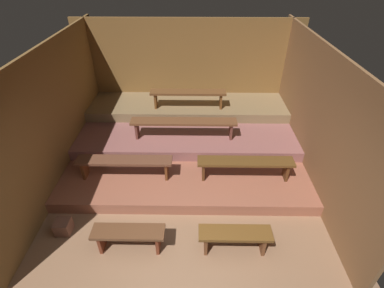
{
  "coord_description": "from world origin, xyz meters",
  "views": [
    {
      "loc": [
        0.21,
        -2.47,
        4.15
      ],
      "look_at": [
        0.13,
        2.66,
        0.56
      ],
      "focal_mm": 26.71,
      "sensor_mm": 36.0,
      "label": 1
    }
  ],
  "objects_px": {
    "wooden_crate_floor": "(63,227)",
    "bench_middle_center": "(184,123)",
    "bench_upper_center": "(188,94)",
    "bench_floor_right": "(235,236)",
    "bench_lower_left": "(124,162)",
    "bench_lower_right": "(245,164)",
    "bench_floor_left": "(129,235)"
  },
  "relations": [
    {
      "from": "bench_floor_right",
      "to": "wooden_crate_floor",
      "type": "distance_m",
      "value": 2.95
    },
    {
      "from": "wooden_crate_floor",
      "to": "bench_lower_right",
      "type": "bearing_deg",
      "value": 20.23
    },
    {
      "from": "bench_floor_left",
      "to": "wooden_crate_floor",
      "type": "xyz_separation_m",
      "value": [
        -1.23,
        0.31,
        -0.21
      ]
    },
    {
      "from": "bench_floor_left",
      "to": "bench_upper_center",
      "type": "xyz_separation_m",
      "value": [
        0.87,
        3.68,
        0.74
      ]
    },
    {
      "from": "bench_floor_right",
      "to": "bench_upper_center",
      "type": "bearing_deg",
      "value": 102.8
    },
    {
      "from": "bench_lower_left",
      "to": "bench_lower_right",
      "type": "relative_size",
      "value": 1.0
    },
    {
      "from": "bench_lower_left",
      "to": "bench_upper_center",
      "type": "relative_size",
      "value": 1.0
    },
    {
      "from": "bench_middle_center",
      "to": "wooden_crate_floor",
      "type": "relative_size",
      "value": 9.29
    },
    {
      "from": "wooden_crate_floor",
      "to": "bench_middle_center",
      "type": "bearing_deg",
      "value": 49.07
    },
    {
      "from": "bench_middle_center",
      "to": "bench_floor_left",
      "type": "bearing_deg",
      "value": -106.67
    },
    {
      "from": "bench_floor_right",
      "to": "bench_middle_center",
      "type": "xyz_separation_m",
      "value": [
        -0.91,
        2.64,
        0.51
      ]
    },
    {
      "from": "bench_middle_center",
      "to": "bench_upper_center",
      "type": "relative_size",
      "value": 1.26
    },
    {
      "from": "bench_middle_center",
      "to": "bench_upper_center",
      "type": "xyz_separation_m",
      "value": [
        0.08,
        1.03,
        0.23
      ]
    },
    {
      "from": "bench_lower_right",
      "to": "wooden_crate_floor",
      "type": "relative_size",
      "value": 7.39
    },
    {
      "from": "bench_upper_center",
      "to": "bench_lower_right",
      "type": "bearing_deg",
      "value": -61.17
    },
    {
      "from": "bench_floor_left",
      "to": "bench_upper_center",
      "type": "relative_size",
      "value": 0.62
    },
    {
      "from": "bench_middle_center",
      "to": "bench_upper_center",
      "type": "distance_m",
      "value": 1.06
    },
    {
      "from": "bench_lower_left",
      "to": "bench_lower_right",
      "type": "distance_m",
      "value": 2.4
    },
    {
      "from": "bench_floor_left",
      "to": "bench_middle_center",
      "type": "bearing_deg",
      "value": 73.33
    },
    {
      "from": "bench_floor_right",
      "to": "bench_upper_center",
      "type": "height_order",
      "value": "bench_upper_center"
    },
    {
      "from": "bench_middle_center",
      "to": "bench_upper_center",
      "type": "height_order",
      "value": "bench_upper_center"
    },
    {
      "from": "bench_lower_left",
      "to": "wooden_crate_floor",
      "type": "distance_m",
      "value": 1.57
    },
    {
      "from": "bench_upper_center",
      "to": "bench_floor_left",
      "type": "bearing_deg",
      "value": -103.26
    },
    {
      "from": "wooden_crate_floor",
      "to": "bench_floor_left",
      "type": "bearing_deg",
      "value": -14.23
    },
    {
      "from": "bench_floor_left",
      "to": "bench_middle_center",
      "type": "relative_size",
      "value": 0.49
    },
    {
      "from": "bench_floor_left",
      "to": "bench_floor_right",
      "type": "xyz_separation_m",
      "value": [
        1.7,
        0.0,
        0.0
      ]
    },
    {
      "from": "bench_floor_right",
      "to": "bench_lower_left",
      "type": "relative_size",
      "value": 0.61
    },
    {
      "from": "bench_floor_right",
      "to": "wooden_crate_floor",
      "type": "xyz_separation_m",
      "value": [
        -2.93,
        0.31,
        -0.21
      ]
    },
    {
      "from": "bench_lower_right",
      "to": "bench_upper_center",
      "type": "height_order",
      "value": "bench_upper_center"
    },
    {
      "from": "bench_lower_left",
      "to": "bench_upper_center",
      "type": "bearing_deg",
      "value": 60.53
    },
    {
      "from": "bench_upper_center",
      "to": "bench_floor_right",
      "type": "bearing_deg",
      "value": -77.2
    },
    {
      "from": "bench_lower_right",
      "to": "bench_middle_center",
      "type": "xyz_separation_m",
      "value": [
        -1.26,
        1.12,
        0.25
      ]
    }
  ]
}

